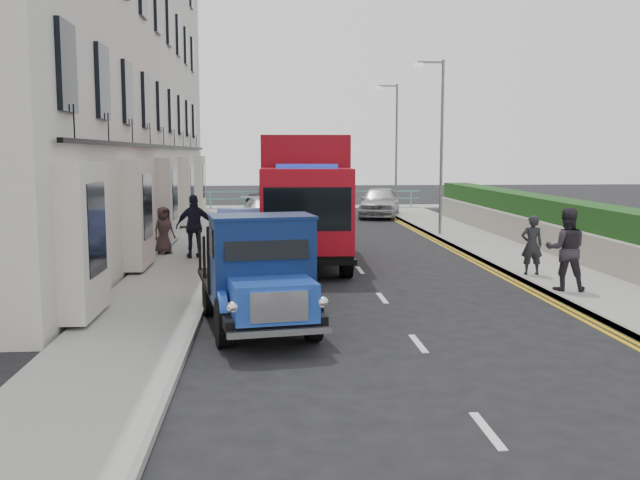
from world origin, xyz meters
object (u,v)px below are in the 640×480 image
Objects in this scene: lamp_mid at (439,137)px; lamp_far at (394,141)px; red_lorry at (305,195)px; bedford_lorry at (261,280)px; parked_car_front at (270,262)px; pedestrian_east_near at (532,245)px.

lamp_mid is 1.00× the size of lamp_far.
lamp_mid is 8.57m from red_lorry.
lamp_far is at bearing 64.65° from bedford_lorry.
red_lorry is at bearing 75.65° from parked_car_front.
red_lorry is (-5.67, -6.13, -1.93)m from lamp_mid.
lamp_far is at bearing 72.70° from red_lorry.
pedestrian_east_near is (0.22, -19.75, -3.08)m from lamp_far.
lamp_mid reaches higher than pedestrian_east_near.
parked_car_front is 7.18m from pedestrian_east_near.
bedford_lorry is at bearing -96.22° from red_lorry.
lamp_far is at bearing 90.00° from lamp_mid.
bedford_lorry is 3.72m from parked_car_front.
lamp_mid is 1.44× the size of bedford_lorry.
red_lorry is 4.68× the size of pedestrian_east_near.
pedestrian_east_near reaches higher than parked_car_front.
lamp_mid is 13.59m from parked_car_front.
lamp_far is 1.52× the size of parked_car_front.
red_lorry is (1.30, 8.92, 1.05)m from bedford_lorry.
lamp_far reaches higher than bedford_lorry.
lamp_mid is 1.52× the size of parked_car_front.
pedestrian_east_near is at bearing -29.56° from red_lorry.
parked_car_front is (-1.11, -5.21, -1.28)m from red_lorry.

